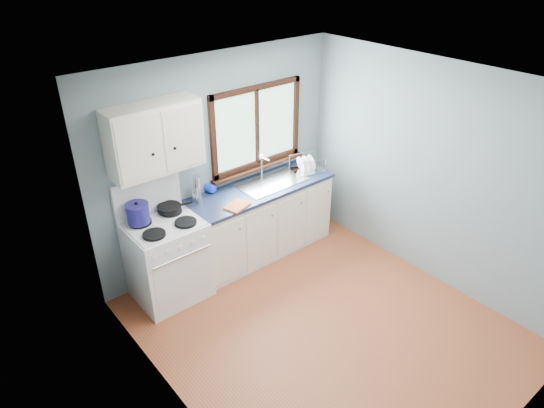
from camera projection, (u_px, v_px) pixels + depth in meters
floor at (323, 327)px, 5.03m from camera, size 3.20×3.60×0.02m
ceiling at (340, 88)px, 3.79m from camera, size 3.20×3.60×0.02m
wall_back at (219, 161)px, 5.63m from camera, size 3.20×0.02×2.50m
wall_front at (527, 336)px, 3.20m from camera, size 3.20×0.02×2.50m
wall_left at (175, 298)px, 3.52m from camera, size 0.02×3.60×2.50m
wall_right at (434, 175)px, 5.31m from camera, size 0.02×3.60×2.50m
gas_range at (167, 257)px, 5.25m from camera, size 0.76×0.69×1.36m
base_cabinets at (261, 223)px, 6.03m from camera, size 1.85×0.60×0.88m
countertop at (260, 188)px, 5.78m from camera, size 1.89×0.64×0.04m
sink at (272, 187)px, 5.90m from camera, size 0.84×0.46×0.44m
window at (257, 133)px, 5.79m from camera, size 1.36×0.10×1.03m
upper_cabinets at (155, 138)px, 4.76m from camera, size 0.95×0.35×0.70m
skillet at (169, 208)px, 5.20m from camera, size 0.41×0.30×0.05m
stockpot at (138, 213)px, 4.95m from camera, size 0.31×0.31×0.24m
utensil_crock at (196, 194)px, 5.44m from camera, size 0.13×0.13×0.37m
thermos at (198, 190)px, 5.36m from camera, size 0.08×0.08×0.32m
soap_bottle at (214, 183)px, 5.55m from camera, size 0.13×0.13×0.28m
dish_towel at (237, 206)px, 5.35m from camera, size 0.31×0.26×0.02m
dish_rack at (307, 167)px, 6.13m from camera, size 0.45×0.39×0.20m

